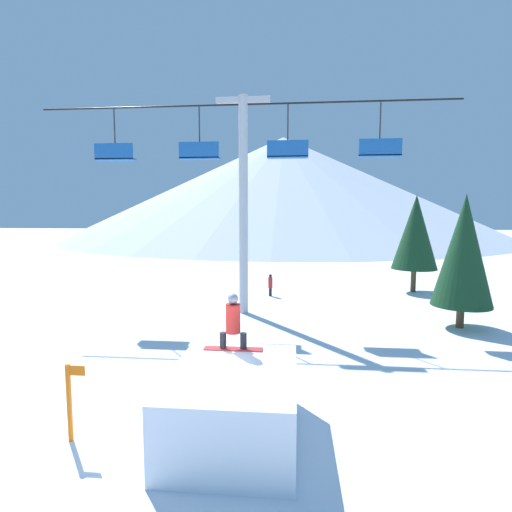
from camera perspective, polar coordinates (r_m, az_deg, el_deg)
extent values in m
plane|color=white|center=(9.41, -9.34, -23.06)|extent=(220.00, 220.00, 0.00)
cone|color=silver|center=(76.79, 3.90, 9.66)|extent=(78.71, 78.71, 18.78)
cube|color=white|center=(8.64, -3.16, -20.35)|extent=(2.50, 3.36, 1.45)
cube|color=silver|center=(9.87, -1.73, -12.53)|extent=(2.50, 0.10, 0.06)
cube|color=#B22D2D|center=(9.45, -3.27, -13.11)|extent=(1.36, 0.26, 0.03)
cylinder|color=black|center=(9.42, -4.74, -11.90)|extent=(0.15, 0.15, 0.37)
cylinder|color=black|center=(9.35, -1.81, -12.02)|extent=(0.15, 0.15, 0.37)
cylinder|color=red|center=(9.24, -3.30, -8.89)|extent=(0.33, 0.33, 0.67)
sphere|color=#B2B2B7|center=(9.13, -3.32, -6.10)|extent=(0.25, 0.25, 0.25)
cylinder|color=#B2B2B7|center=(18.15, -1.81, 7.03)|extent=(0.41, 0.41, 9.75)
cube|color=#B2B2B7|center=(18.81, -1.86, 21.41)|extent=(2.40, 0.24, 0.24)
cylinder|color=black|center=(18.76, -1.86, 20.82)|extent=(18.57, 0.08, 0.08)
cylinder|color=#28282D|center=(20.12, -19.53, 16.12)|extent=(0.06, 0.06, 2.30)
cube|color=#195199|center=(19.94, -19.41, 12.87)|extent=(1.80, 0.44, 0.08)
cube|color=#195199|center=(19.82, -19.67, 13.93)|extent=(1.80, 0.08, 0.70)
cylinder|color=#28282D|center=(18.85, -8.08, 17.11)|extent=(0.06, 0.06, 2.30)
cube|color=#195199|center=(18.66, -8.03, 13.64)|extent=(1.80, 0.44, 0.08)
cube|color=#195199|center=(18.54, -8.18, 14.79)|extent=(1.80, 0.08, 0.70)
cylinder|color=#28282D|center=(18.36, 4.57, 17.45)|extent=(0.06, 0.06, 2.30)
cube|color=#195199|center=(18.17, 4.54, 13.89)|extent=(1.80, 0.44, 0.08)
cube|color=#195199|center=(18.04, 4.54, 15.07)|extent=(1.80, 0.08, 0.70)
cylinder|color=#28282D|center=(18.71, 17.30, 16.98)|extent=(0.06, 0.06, 2.30)
cube|color=#195199|center=(18.53, 17.19, 13.49)|extent=(1.80, 0.44, 0.08)
cube|color=#195199|center=(18.40, 17.34, 14.64)|extent=(1.80, 0.08, 0.70)
cylinder|color=#4C3823|center=(18.21, 27.13, -7.70)|extent=(0.29, 0.29, 0.89)
cone|color=#14381E|center=(17.79, 27.55, 0.70)|extent=(2.31, 2.31, 4.45)
cylinder|color=#4C3823|center=(25.17, 21.56, -3.25)|extent=(0.29, 0.29, 1.36)
cone|color=#14381E|center=(24.89, 21.81, 3.19)|extent=(2.58, 2.58, 4.29)
cylinder|color=orange|center=(9.29, -25.12, -18.48)|extent=(0.10, 0.10, 1.60)
cube|color=orange|center=(8.94, -24.29, -14.69)|extent=(0.36, 0.02, 0.20)
cylinder|color=black|center=(22.31, 2.06, -5.16)|extent=(0.17, 0.17, 0.45)
cylinder|color=red|center=(22.22, 2.07, -3.83)|extent=(0.24, 0.24, 0.60)
sphere|color=#232328|center=(22.15, 2.07, -2.84)|extent=(0.18, 0.18, 0.18)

